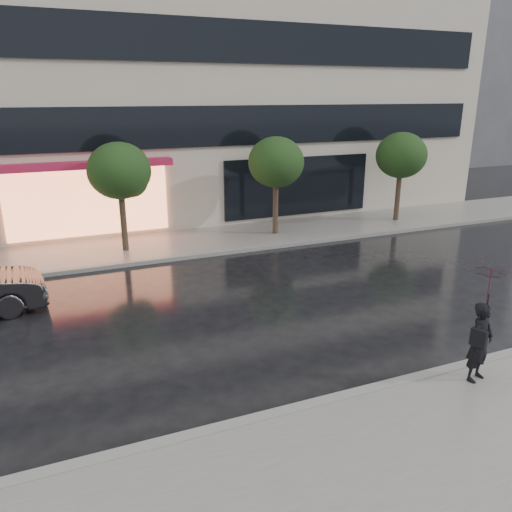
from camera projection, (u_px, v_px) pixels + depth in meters
ground at (343, 369)px, 10.55m from camera, size 120.00×120.00×0.00m
sidewalk_near at (456, 468)px, 7.68m from camera, size 60.00×4.50×0.12m
sidewalk_far at (203, 241)px, 19.54m from camera, size 60.00×3.50×0.12m
curb_near at (371, 391)px, 9.65m from camera, size 60.00×0.25×0.14m
curb_far at (217, 253)px, 18.00m from camera, size 60.00×0.25×0.14m
office_building at (150, 17)px, 23.55m from camera, size 30.00×12.76×18.00m
bg_building_right at (435, 63)px, 42.13m from camera, size 12.00×12.00×16.00m
tree_mid_west at (121, 173)px, 17.39m from camera, size 2.20×2.20×3.99m
tree_mid_east at (277, 164)px, 19.57m from camera, size 2.20×2.20×3.99m
tree_far_east at (402, 157)px, 21.76m from camera, size 2.20×2.20×3.99m
pedestrian_with_umbrella at (487, 306)px, 9.51m from camera, size 1.23×1.24×2.35m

